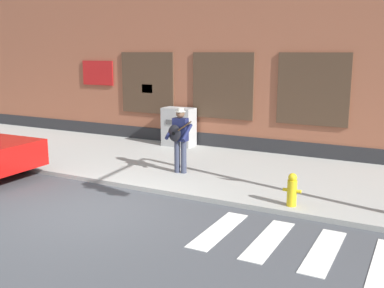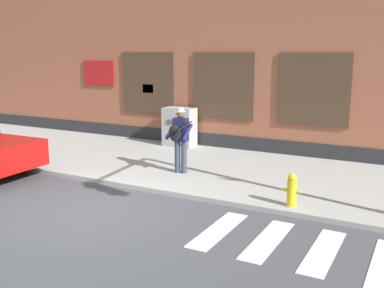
{
  "view_description": "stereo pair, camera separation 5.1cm",
  "coord_description": "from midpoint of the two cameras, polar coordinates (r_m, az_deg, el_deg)",
  "views": [
    {
      "loc": [
        5.96,
        -6.85,
        3.25
      ],
      "look_at": [
        1.33,
        1.89,
        1.21
      ],
      "focal_mm": 42.0,
      "sensor_mm": 36.0,
      "label": 1
    },
    {
      "loc": [
        6.01,
        -6.83,
        3.25
      ],
      "look_at": [
        1.33,
        1.89,
        1.21
      ],
      "focal_mm": 42.0,
      "sensor_mm": 36.0,
      "label": 2
    }
  ],
  "objects": [
    {
      "name": "building_backdrop",
      "position": [
        16.5,
        6.82,
        12.72
      ],
      "size": [
        28.0,
        4.06,
        7.15
      ],
      "color": "#99563D",
      "rests_on": "ground"
    },
    {
      "name": "ground_plane",
      "position": [
        9.65,
        -12.61,
        -8.3
      ],
      "size": [
        160.0,
        160.0,
        0.0
      ],
      "primitive_type": "plane",
      "color": "#424449"
    },
    {
      "name": "crosswalk",
      "position": [
        7.88,
        19.71,
        -13.38
      ],
      "size": [
        5.2,
        1.9,
        0.01
      ],
      "color": "silver",
      "rests_on": "ground"
    },
    {
      "name": "busker",
      "position": [
        11.64,
        -1.73,
        0.97
      ],
      "size": [
        0.72,
        0.53,
        1.72
      ],
      "color": "#33384C",
      "rests_on": "sidewalk"
    },
    {
      "name": "utility_box",
      "position": [
        15.1,
        -1.8,
        2.18
      ],
      "size": [
        1.06,
        0.62,
        1.29
      ],
      "color": "#9E9E9E",
      "rests_on": "sidewalk"
    },
    {
      "name": "sidewalk",
      "position": [
        12.84,
        -0.82,
        -2.72
      ],
      "size": [
        28.0,
        4.96,
        0.11
      ],
      "color": "#9E9E99",
      "rests_on": "ground"
    },
    {
      "name": "fire_hydrant",
      "position": [
        9.51,
        12.43,
        -5.71
      ],
      "size": [
        0.38,
        0.2,
        0.7
      ],
      "color": "gold",
      "rests_on": "sidewalk"
    }
  ]
}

